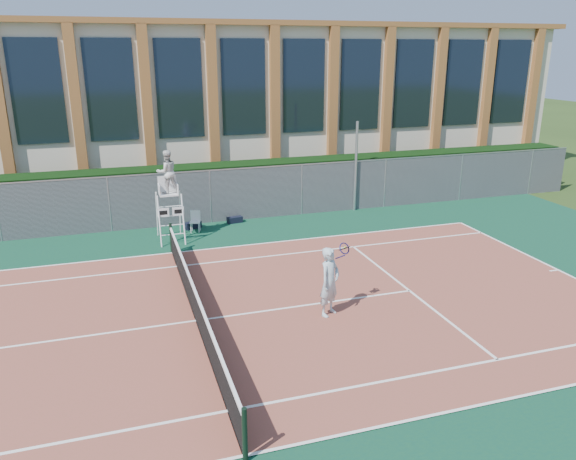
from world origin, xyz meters
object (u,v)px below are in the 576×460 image
object	(u,v)px
steel_pole	(356,167)
tennis_player	(330,282)
plastic_chair	(195,219)
umpire_chair	(167,175)

from	to	relation	value
steel_pole	tennis_player	world-z (taller)	steel_pole
plastic_chair	steel_pole	bearing A→B (deg)	7.06
tennis_player	plastic_chair	bearing A→B (deg)	105.32
plastic_chair	tennis_player	world-z (taller)	tennis_player
steel_pole	plastic_chair	bearing A→B (deg)	-172.94
umpire_chair	steel_pole	bearing A→B (deg)	11.22
steel_pole	umpire_chair	world-z (taller)	steel_pole
tennis_player	steel_pole	bearing A→B (deg)	62.22
umpire_chair	plastic_chair	size ratio (longest dim) A/B	4.15
steel_pole	umpire_chair	distance (m)	8.52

